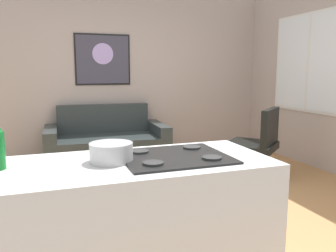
{
  "coord_description": "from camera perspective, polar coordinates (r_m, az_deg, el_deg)",
  "views": [
    {
      "loc": [
        -1.09,
        -3.29,
        1.41
      ],
      "look_at": [
        0.38,
        0.9,
        0.7
      ],
      "focal_mm": 36.75,
      "sensor_mm": 36.0,
      "label": 1
    }
  ],
  "objects": [
    {
      "name": "mixing_bowl",
      "position": [
        1.91,
        -9.4,
        -4.38
      ],
      "size": [
        0.24,
        0.24,
        0.11
      ],
      "color": "silver",
      "rests_on": "kitchen_counter"
    },
    {
      "name": "wall_painting",
      "position": [
        5.74,
        -10.76,
        10.79
      ],
      "size": [
        0.89,
        0.03,
        0.81
      ],
      "color": "black"
    },
    {
      "name": "kitchen_counter",
      "position": [
        2.08,
        -7.09,
        -18.21
      ],
      "size": [
        1.66,
        0.7,
        0.94
      ],
      "color": "silver",
      "rests_on": "ground"
    },
    {
      "name": "coffee_table",
      "position": [
        4.35,
        -5.81,
        -4.78
      ],
      "size": [
        0.94,
        0.55,
        0.4
      ],
      "color": "silver",
      "rests_on": "ground"
    },
    {
      "name": "armchair",
      "position": [
        4.86,
        14.53,
        -2.74
      ],
      "size": [
        0.91,
        0.91,
        0.92
      ],
      "color": "black",
      "rests_on": "ground"
    },
    {
      "name": "couch",
      "position": [
        5.38,
        -10.11,
        -3.12
      ],
      "size": [
        1.83,
        0.99,
        0.88
      ],
      "color": "#2A3131",
      "rests_on": "ground"
    },
    {
      "name": "back_wall",
      "position": [
        5.82,
        -8.61,
        8.89
      ],
      "size": [
        6.4,
        0.05,
        2.8
      ],
      "primitive_type": "cube",
      "color": "#B4A39B",
      "rests_on": "ground"
    },
    {
      "name": "ground",
      "position": [
        3.75,
        -0.94,
        -13.34
      ],
      "size": [
        6.4,
        6.4,
        0.04
      ],
      "primitive_type": "cube",
      "color": "#B8814D"
    },
    {
      "name": "window",
      "position": [
        5.57,
        22.29,
        9.68
      ],
      "size": [
        0.03,
        1.5,
        1.46
      ],
      "color": "silver"
    }
  ]
}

